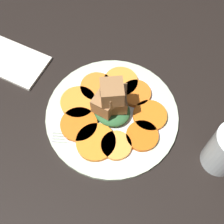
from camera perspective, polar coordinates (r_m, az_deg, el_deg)
table_slab at (r=69.79cm, az=0.00°, el=-1.16°), size 120.00×120.00×2.00cm
plate at (r=68.43cm, az=0.00°, el=-0.60°), size 29.04×29.04×1.05cm
carrot_slice_0 at (r=65.46cm, az=5.53°, el=-4.39°), size 6.80×6.80×1.09cm
carrot_slice_1 at (r=67.61cm, az=6.93°, el=-0.69°), size 7.34×7.34×1.09cm
carrot_slice_2 at (r=70.00cm, az=4.41°, el=3.42°), size 6.69×6.69×1.09cm
carrot_slice_3 at (r=71.37cm, az=1.60°, el=5.48°), size 7.82×7.82×1.09cm
carrot_slice_4 at (r=70.71cm, az=-2.79°, el=4.56°), size 7.45×7.45×1.09cm
carrot_slice_5 at (r=69.04cm, az=-6.18°, el=1.75°), size 7.87×7.87×1.09cm
carrot_slice_6 at (r=66.58cm, az=-6.07°, el=-2.31°), size 7.93×7.93×1.09cm
carrot_slice_7 at (r=64.81cm, az=-3.27°, el=-5.39°), size 8.31×8.31×1.09cm
carrot_slice_8 at (r=64.38cm, az=0.78°, el=-6.15°), size 6.35×6.35×1.09cm
center_pile at (r=63.85cm, az=-0.08°, el=1.80°), size 7.99×7.87×11.54cm
fork at (r=65.42cm, az=-2.86°, el=-4.81°), size 18.61×9.58×0.40cm
napkin at (r=80.04cm, az=-17.94°, el=8.87°), size 16.94×10.17×0.80cm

